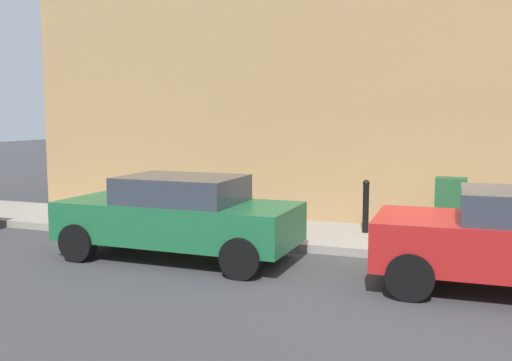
% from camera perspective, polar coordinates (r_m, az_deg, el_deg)
% --- Properties ---
extents(ground, '(80.00, 80.00, 0.00)m').
position_cam_1_polar(ground, '(9.22, 18.35, -9.22)').
color(ground, '#38383A').
extents(sidewalk, '(2.33, 30.00, 0.15)m').
position_cam_1_polar(sidewalk, '(12.81, -9.23, -4.26)').
color(sidewalk, gray).
rests_on(sidewalk, ground).
extents(corner_building, '(7.53, 12.01, 9.81)m').
position_cam_1_polar(corner_building, '(16.55, 5.45, 15.00)').
color(corner_building, '#9E7A4C').
rests_on(corner_building, ground).
extents(car_green, '(1.82, 4.07, 1.42)m').
position_cam_1_polar(car_green, '(9.92, -7.59, -3.42)').
color(car_green, '#195933').
rests_on(car_green, ground).
extents(utility_cabinet, '(0.46, 0.61, 1.15)m').
position_cam_1_polar(utility_cabinet, '(11.25, 18.56, -2.87)').
color(utility_cabinet, '#1E4C28').
rests_on(utility_cabinet, sidewalk).
extents(bollard_near_cabinet, '(0.14, 0.14, 1.04)m').
position_cam_1_polar(bollard_near_cabinet, '(11.50, 10.75, -2.33)').
color(bollard_near_cabinet, black).
rests_on(bollard_near_cabinet, sidewalk).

